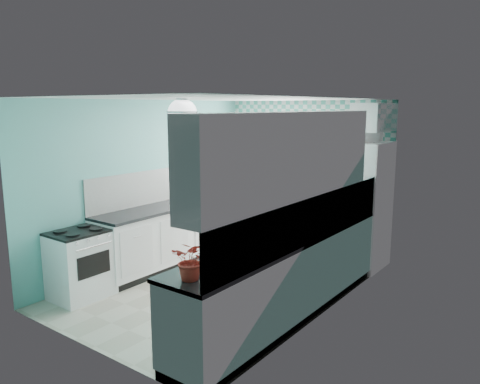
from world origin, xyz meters
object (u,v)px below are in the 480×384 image
Objects in this scene: microwave at (361,131)px; fridge at (357,205)px; potted_plant at (192,260)px; fruit_bowl at (212,267)px; ceiling_light at (182,113)px; sink at (328,222)px; stove at (80,263)px.

fridge is at bearing 49.71° from microwave.
fridge is 3.79m from potted_plant.
fruit_bowl is at bearing -91.97° from fridge.
ceiling_light reaches higher than microwave.
potted_plant is at bearing 87.70° from microwave.
sink is at bearing 89.92° from potted_plant.
stove is at bearing -151.09° from ceiling_light.
potted_plant is (-0.00, -2.60, 0.19)m from sink.
sink is (0.09, -1.18, -0.02)m from fridge.
ceiling_light is 3.14m from fridge.
microwave is at bearing 93.46° from sink.
fruit_bowl is at bearing -91.17° from sink.
ceiling_light is 0.18× the size of fridge.
ceiling_light reaches higher than fridge.
fruit_bowl is (-0.00, -2.33, 0.04)m from sink.
sink reaches higher than fruit_bowl.
sink is 1.93× the size of fruit_bowl.
fridge is 3.56× the size of sink.
sink is at bearing 43.05° from stove.
stove is at bearing -140.29° from sink.
ceiling_light is at bearing -116.61° from fridge.
microwave reaches higher than potted_plant.
fruit_bowl is (0.09, -3.51, 0.03)m from fridge.
fruit_bowl is (2.40, -0.25, 0.53)m from stove.
sink is 1.52× the size of potted_plant.
sink is at bearing 90.88° from microwave.
sink is 2.33m from fruit_bowl.
stove is at bearing 167.64° from potted_plant.
stove is at bearing 173.95° from fruit_bowl.
ceiling_light reaches higher than potted_plant.
ceiling_light is 0.62× the size of microwave.
ceiling_light reaches higher than fruit_bowl.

